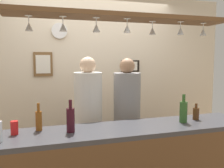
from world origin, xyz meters
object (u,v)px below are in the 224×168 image
Objects in this scene: person_left_white_patterned_shirt at (88,111)px; drink_can at (14,128)px; person_right_grey_shirt at (127,110)px; bottle_wine_dark_red at (71,119)px; bottle_champagne_green at (183,111)px; bottle_beer_amber_tall at (39,120)px; picture_frame_caricature at (43,64)px; wall_clock at (59,31)px; bottle_beer_brown_stubby at (196,113)px; picture_frame_lower_pair at (130,66)px.

person_left_white_patterned_shirt is 0.99m from drink_can.
drink_can is (-1.29, -0.59, 0.04)m from person_right_grey_shirt.
bottle_champagne_green is (1.18, -0.01, 0.00)m from bottle_wine_dark_red.
bottle_beer_amber_tall is 2.13× the size of drink_can.
picture_frame_caricature is 1.55× the size of wall_clock.
person_left_white_patterned_shirt is at bearing 180.00° from person_right_grey_shirt.
bottle_beer_amber_tall is 0.76× the size of picture_frame_caricature.
picture_frame_caricature reaches higher than bottle_champagne_green.
wall_clock reaches higher than picture_frame_caricature.
bottle_wine_dark_red is at bearing -140.58° from person_right_grey_shirt.
drink_can is at bearing 179.29° from bottle_beer_brown_stubby.
person_left_white_patterned_shirt is 13.52× the size of drink_can.
bottle_wine_dark_red reaches higher than bottle_beer_amber_tall.
person_left_white_patterned_shirt is at bearing 36.68° from drink_can.
wall_clock is at bearing 109.12° from person_left_white_patterned_shirt.
bottle_wine_dark_red reaches higher than bottle_beer_brown_stubby.
bottle_champagne_green is 0.22m from bottle_beer_brown_stubby.
person_right_grey_shirt is 1.47m from wall_clock.
picture_frame_caricature is at bearing 139.40° from bottle_beer_brown_stubby.
person_right_grey_shirt reaches higher than bottle_beer_amber_tall.
picture_frame_lower_pair is (0.33, 0.73, 0.53)m from person_right_grey_shirt.
person_left_white_patterned_shirt is 1.28m from wall_clock.
person_right_grey_shirt reaches higher than bottle_beer_brown_stubby.
bottle_beer_brown_stubby is 2.13m from wall_clock.
person_left_white_patterned_shirt is 6.35× the size of bottle_beer_amber_tall.
picture_frame_caricature is at bearing 143.49° from person_right_grey_shirt.
person_right_grey_shirt is 9.07× the size of bottle_beer_brown_stubby.
wall_clock is at bearing 128.87° from bottle_champagne_green.
bottle_beer_brown_stubby is 0.60× the size of picture_frame_lower_pair.
bottle_champagne_green reaches higher than bottle_beer_brown_stubby.
person_left_white_patterned_shirt reaches higher than bottle_champagne_green.
picture_frame_caricature is (-1.32, 0.00, 0.04)m from picture_frame_lower_pair.
bottle_champagne_green is at bearing -88.21° from picture_frame_lower_pair.
bottle_beer_brown_stubby is at bearing -40.60° from picture_frame_caricature.
drink_can is 0.36× the size of picture_frame_caricature.
bottle_beer_amber_tall is at bearing -94.29° from picture_frame_caricature.
bottle_champagne_green is 1.67m from drink_can.
bottle_wine_dark_red is 1.68m from wall_clock.
bottle_champagne_green is at bearing -60.85° from person_right_grey_shirt.
person_right_grey_shirt is 5.44× the size of bottle_wine_dark_red.
bottle_beer_brown_stubby is at bearing -0.71° from drink_can.
picture_frame_lower_pair is at bearing 0.00° from picture_frame_caricature.
person_left_white_patterned_shirt is 5.50× the size of picture_frame_lower_pair.
person_right_grey_shirt is 5.44× the size of picture_frame_lower_pair.
person_right_grey_shirt is 0.78m from bottle_champagne_green.
picture_frame_caricature is (-0.49, 0.73, 0.56)m from person_left_white_patterned_shirt.
picture_frame_lower_pair is (1.42, 1.26, 0.45)m from bottle_beer_amber_tall.
bottle_wine_dark_red is 1.48m from picture_frame_caricature.
bottle_champagne_green is at bearing -5.92° from bottle_beer_amber_tall.
bottle_wine_dark_red is at bearing -129.24° from picture_frame_lower_pair.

